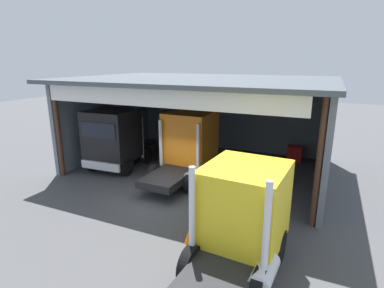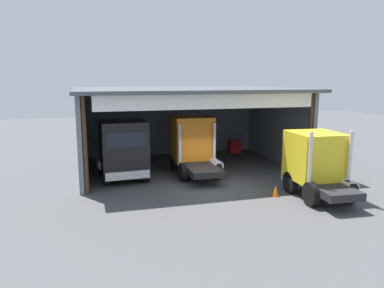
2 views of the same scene
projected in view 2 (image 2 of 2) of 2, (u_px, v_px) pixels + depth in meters
The scene contains 8 objects.
ground_plane at pixel (208, 185), 20.63m from camera, with size 80.00×80.00×0.00m, color #4C4C4F.
workshop_shed at pixel (183, 111), 25.09m from camera, with size 14.14×10.23×5.28m.
truck_black_right_bay at pixel (123, 149), 21.22m from camera, with size 2.88×4.84×3.53m.
truck_orange_center_bay at pixel (194, 144), 22.92m from camera, with size 2.59×5.21×3.56m.
truck_yellow_left_bay at pixel (317, 162), 18.39m from camera, with size 2.56×4.50×3.48m.
oil_drum at pixel (146, 152), 27.56m from camera, with size 0.58×0.58×0.86m, color #197233.
tool_cart at pixel (235, 147), 29.49m from camera, with size 0.90×0.60×1.00m, color red.
traffic_cone at pixel (276, 191), 18.58m from camera, with size 0.36×0.36×0.56m, color orange.
Camera 2 is at (-6.30, -18.90, 5.87)m, focal length 34.35 mm.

